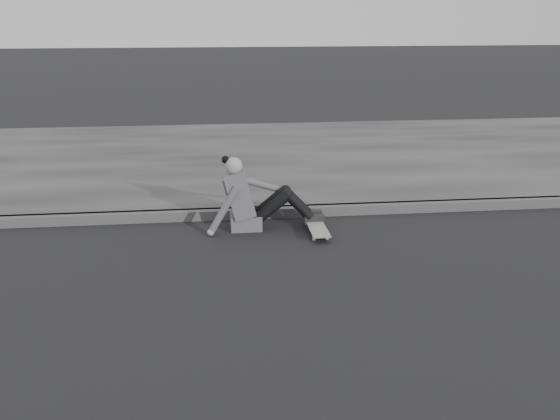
% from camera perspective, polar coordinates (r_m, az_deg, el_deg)
% --- Properties ---
extents(ground, '(80.00, 80.00, 0.00)m').
position_cam_1_polar(ground, '(5.83, 17.42, -8.01)').
color(ground, black).
rests_on(ground, ground).
extents(curb, '(24.00, 0.16, 0.12)m').
position_cam_1_polar(curb, '(8.06, 10.22, 0.21)').
color(curb, '#464646').
rests_on(curb, ground).
extents(sidewalk, '(24.00, 6.00, 0.12)m').
position_cam_1_polar(sidewalk, '(10.88, 5.72, 5.00)').
color(sidewalk, '#383838').
rests_on(sidewalk, ground).
extents(skateboard, '(0.20, 0.78, 0.09)m').
position_cam_1_polar(skateboard, '(7.22, 3.35, -1.53)').
color(skateboard, gray).
rests_on(skateboard, ground).
extents(seated_woman, '(1.38, 0.46, 0.88)m').
position_cam_1_polar(seated_woman, '(7.28, -2.65, 1.03)').
color(seated_woman, '#555557').
rests_on(seated_woman, ground).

